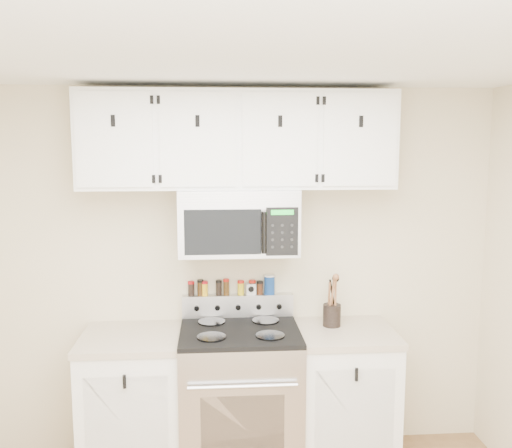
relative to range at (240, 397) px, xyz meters
The scene contains 18 objects.
back_wall 0.83m from the range, 90.00° to the left, with size 3.50×0.01×2.50m, color beige.
ceiling 2.46m from the range, 90.00° to the right, with size 3.50×3.50×0.01m, color white.
range is the anchor object (origin of this frame).
base_cabinet_left 0.69m from the range, behind, with size 0.64×0.62×0.92m.
base_cabinet_right 0.69m from the range, ahead, with size 0.64×0.62×0.92m.
microwave 1.15m from the range, 89.77° to the left, with size 0.76×0.44×0.42m.
upper_cabinets 1.67m from the range, 90.00° to the left, with size 2.00×0.35×0.62m.
utensil_crock 0.82m from the range, ahead, with size 0.12×0.12×0.34m.
kitchen_timer 0.72m from the range, 72.36° to the left, with size 0.07×0.06×0.08m, color silver.
salt_canister 0.77m from the range, 52.28° to the left, with size 0.07×0.07×0.13m.
spice_jar_0 0.79m from the range, 138.29° to the left, with size 0.05×0.05×0.10m.
spice_jar_1 0.77m from the range, 131.99° to the left, with size 0.04×0.04×0.11m.
spice_jar_2 0.76m from the range, 128.69° to the left, with size 0.05×0.05×0.10m.
spice_jar_3 0.73m from the range, 114.60° to the left, with size 0.04×0.04×0.10m.
spice_jar_4 0.73m from the range, 105.52° to the left, with size 0.04×0.04×0.11m.
spice_jar_5 0.72m from the range, 85.80° to the left, with size 0.05×0.05×0.10m.
spice_jar_6 0.73m from the range, 70.45° to the left, with size 0.05×0.05×0.10m.
spice_jar_7 0.73m from the range, 61.73° to the left, with size 0.04×0.04×0.09m.
Camera 1 is at (-0.16, -2.08, 2.14)m, focal length 40.00 mm.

